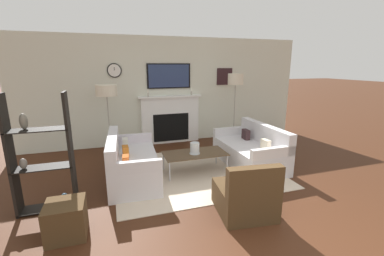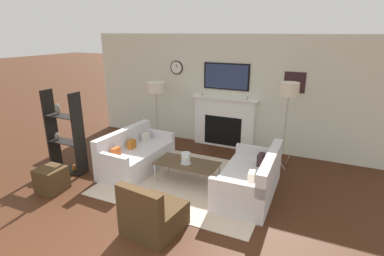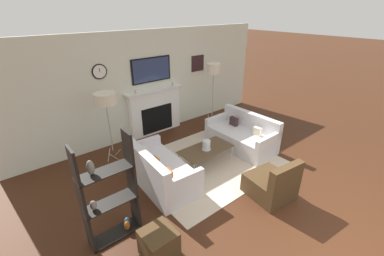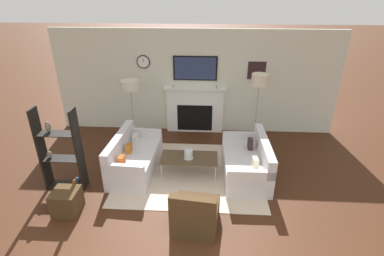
# 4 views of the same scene
# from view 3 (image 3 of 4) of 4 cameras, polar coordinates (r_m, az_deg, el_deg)

# --- Properties ---
(ground_plane) EXTENTS (60.00, 60.00, 0.00)m
(ground_plane) POSITION_cam_3_polar(r_m,az_deg,el_deg) (4.64, 31.41, -22.83)
(ground_plane) COLOR #3F2011
(fireplace_wall) EXTENTS (7.36, 0.28, 2.70)m
(fireplace_wall) POSITION_cam_3_polar(r_m,az_deg,el_deg) (6.90, -8.85, 8.63)
(fireplace_wall) COLOR silver
(fireplace_wall) RESTS_ON ground_plane
(area_rug) EXTENTS (3.02, 2.51, 0.01)m
(area_rug) POSITION_cam_3_polar(r_m,az_deg,el_deg) (5.83, 3.01, -7.70)
(area_rug) COLOR beige
(area_rug) RESTS_ON ground_plane
(couch_left) EXTENTS (0.91, 1.69, 0.83)m
(couch_left) POSITION_cam_3_polar(r_m,az_deg,el_deg) (5.07, -7.26, -9.57)
(couch_left) COLOR silver
(couch_left) RESTS_ON ground_plane
(couch_right) EXTENTS (0.91, 1.69, 0.82)m
(couch_right) POSITION_cam_3_polar(r_m,az_deg,el_deg) (6.47, 11.05, -1.76)
(couch_right) COLOR silver
(couch_right) RESTS_ON ground_plane
(armchair) EXTENTS (0.81, 0.84, 0.80)m
(armchair) POSITION_cam_3_polar(r_m,az_deg,el_deg) (5.00, 17.32, -11.89)
(armchair) COLOR #44301A
(armchair) RESTS_ON ground_plane
(coffee_table) EXTENTS (1.19, 0.61, 0.38)m
(coffee_table) POSITION_cam_3_polar(r_m,az_deg,el_deg) (5.63, 3.12, -4.80)
(coffee_table) COLOR #4C3823
(coffee_table) RESTS_ON ground_plane
(hurricane_candle) EXTENTS (0.20, 0.20, 0.21)m
(hurricane_candle) POSITION_cam_3_polar(r_m,az_deg,el_deg) (5.55, 3.22, -3.90)
(hurricane_candle) COLOR silver
(hurricane_candle) RESTS_ON coffee_table
(floor_lamp_left) EXTENTS (0.45, 0.45, 1.60)m
(floor_lamp_left) POSITION_cam_3_polar(r_m,az_deg,el_deg) (5.60, -18.72, 6.03)
(floor_lamp_left) COLOR #9E998E
(floor_lamp_left) RESTS_ON ground_plane
(floor_lamp_right) EXTENTS (0.38, 0.38, 1.80)m
(floor_lamp_right) POSITION_cam_3_polar(r_m,az_deg,el_deg) (7.15, 4.83, 12.78)
(floor_lamp_right) COLOR #9E998E
(floor_lamp_right) RESTS_ON ground_plane
(shelf_unit) EXTENTS (0.77, 0.28, 1.67)m
(shelf_unit) POSITION_cam_3_polar(r_m,az_deg,el_deg) (3.94, -17.90, -14.17)
(shelf_unit) COLOR black
(shelf_unit) RESTS_ON ground_plane
(ottoman) EXTENTS (0.44, 0.44, 0.43)m
(ottoman) POSITION_cam_3_polar(r_m,az_deg,el_deg) (3.93, -7.38, -24.15)
(ottoman) COLOR #44301A
(ottoman) RESTS_ON ground_plane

